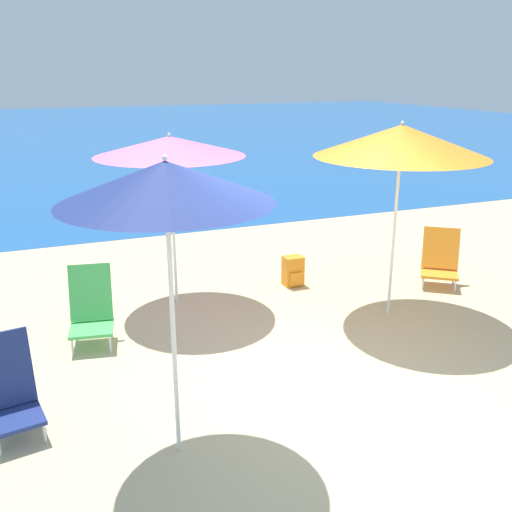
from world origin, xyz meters
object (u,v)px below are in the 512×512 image
(beach_umbrella_orange, at_px, (401,141))
(backpack_orange, at_px, (293,271))
(beach_umbrella_pink, at_px, (170,146))
(beach_chair_green, at_px, (91,308))
(beach_chair_orange, at_px, (440,259))
(beach_umbrella_navy, at_px, (166,183))
(beach_chair_navy, at_px, (11,389))

(beach_umbrella_orange, distance_m, backpack_orange, 2.41)
(beach_umbrella_pink, distance_m, beach_chair_green, 2.10)
(beach_chair_orange, xyz_separation_m, backpack_orange, (-1.92, 0.72, -0.16))
(beach_umbrella_navy, bearing_deg, beach_umbrella_pink, 75.87)
(beach_umbrella_orange, height_order, beach_umbrella_pink, beach_umbrella_orange)
(beach_umbrella_orange, xyz_separation_m, beach_chair_green, (-3.48, 0.58, -1.71))
(beach_umbrella_navy, bearing_deg, beach_chair_orange, 27.34)
(beach_chair_navy, bearing_deg, backpack_orange, 21.87)
(backpack_orange, bearing_deg, beach_chair_green, -165.15)
(beach_umbrella_pink, xyz_separation_m, beach_chair_navy, (-1.94, -2.17, -1.62))
(beach_chair_green, xyz_separation_m, beach_chair_orange, (4.72, 0.02, -0.03))
(beach_chair_green, relative_size, beach_chair_navy, 1.00)
(beach_umbrella_orange, distance_m, beach_chair_green, 3.92)
(beach_chair_green, distance_m, beach_chair_navy, 1.66)
(beach_umbrella_orange, distance_m, beach_chair_orange, 2.23)
(beach_umbrella_orange, xyz_separation_m, beach_umbrella_navy, (-3.09, -1.64, 0.03))
(beach_chair_navy, bearing_deg, beach_umbrella_orange, 2.09)
(beach_umbrella_pink, distance_m, beach_umbrella_navy, 3.03)
(beach_umbrella_orange, height_order, beach_chair_orange, beach_umbrella_orange)
(beach_chair_green, bearing_deg, beach_chair_navy, -108.70)
(beach_chair_green, bearing_deg, beach_umbrella_navy, -69.66)
(beach_chair_orange, bearing_deg, beach_chair_navy, -128.12)
(beach_umbrella_orange, xyz_separation_m, beach_chair_orange, (1.24, 0.60, -1.75))
(beach_umbrella_orange, xyz_separation_m, beach_chair_navy, (-4.28, -0.87, -1.73))
(beach_umbrella_navy, distance_m, beach_chair_orange, 5.19)
(beach_chair_green, bearing_deg, beach_umbrella_pink, 42.87)
(beach_umbrella_orange, bearing_deg, backpack_orange, 117.06)
(beach_umbrella_orange, bearing_deg, beach_chair_orange, 25.81)
(beach_chair_orange, relative_size, backpack_orange, 1.85)
(beach_umbrella_navy, bearing_deg, beach_chair_navy, 147.52)
(backpack_orange, bearing_deg, beach_umbrella_pink, -179.22)
(beach_umbrella_navy, bearing_deg, beach_chair_green, 100.00)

